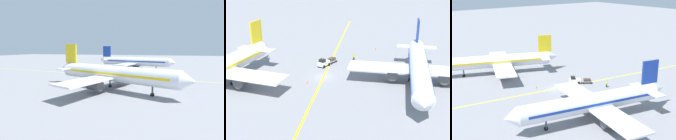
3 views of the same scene
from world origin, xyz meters
The scene contains 11 objects.
ground_plane centered at (0.00, 0.00, 0.00)m, with size 400.00×400.00×0.00m, color gray.
apron_yellow_centreline centered at (0.00, 0.00, 0.00)m, with size 0.40×120.00×0.01m, color yellow.
airplane_at_gate centered at (-18.99, 4.48, 3.71)m, with size 28.47×35.33×10.60m.
airplane_adjacent_stand centered at (20.25, 5.35, 3.71)m, with size 28.05×34.30×10.60m.
baggage_tug_white centered at (0.26, -6.48, 0.90)m, with size 2.95×3.32×2.11m.
baggage_cart_trailing centered at (-1.63, -9.18, 0.76)m, with size 2.64×2.93×1.24m.
ground_crew_worker centered at (-7.04, -11.08, 0.91)m, with size 0.56×0.31×1.68m.
traffic_cone_near_nose centered at (3.16, 3.60, 0.28)m, with size 0.32×0.32×0.55m, color orange.
traffic_cone_mid_apron centered at (16.63, -12.56, 0.28)m, with size 0.32×0.32×0.55m, color orange.
traffic_cone_by_wingtip centered at (-13.46, -20.11, 0.28)m, with size 0.32×0.32×0.55m, color orange.
traffic_cone_far_edge centered at (-24.81, -9.62, 0.28)m, with size 0.32×0.32×0.55m, color orange.
Camera 1 is at (58.18, 16.19, 9.38)m, focal length 28.00 mm.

